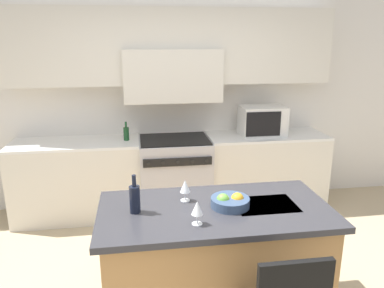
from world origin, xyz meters
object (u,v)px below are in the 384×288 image
(range_stove, at_px, (175,175))
(oil_bottle_on_counter, at_px, (126,133))
(wine_glass_far, at_px, (185,187))
(microwave, at_px, (262,121))
(wine_bottle, at_px, (135,198))
(wine_glass_near, at_px, (197,209))
(fruit_bowl, at_px, (230,202))

(range_stove, height_order, oil_bottle_on_counter, oil_bottle_on_counter)
(range_stove, xyz_separation_m, wine_glass_far, (-0.10, -1.73, 0.56))
(range_stove, height_order, microwave, microwave)
(range_stove, relative_size, wine_bottle, 3.35)
(wine_bottle, xyz_separation_m, wine_glass_far, (0.37, 0.14, 0.01))
(wine_glass_near, bearing_deg, microwave, 61.46)
(oil_bottle_on_counter, bearing_deg, wine_glass_near, -77.01)
(microwave, bearing_deg, wine_bottle, -129.40)
(wine_glass_near, relative_size, fruit_bowl, 0.58)
(microwave, xyz_separation_m, fruit_bowl, (-0.88, -1.89, -0.15))
(wine_glass_far, distance_m, fruit_bowl, 0.34)
(wine_glass_far, bearing_deg, range_stove, 86.63)
(wine_glass_near, height_order, fruit_bowl, wine_glass_near)
(microwave, bearing_deg, range_stove, -179.01)
(range_stove, bearing_deg, wine_glass_far, -93.37)
(range_stove, bearing_deg, oil_bottle_on_counter, 179.12)
(microwave, xyz_separation_m, wine_bottle, (-1.55, -1.88, -0.09))
(range_stove, xyz_separation_m, microwave, (1.08, 0.02, 0.64))
(range_stove, distance_m, wine_bottle, 2.00)
(range_stove, distance_m, wine_glass_near, 2.17)
(microwave, height_order, wine_bottle, microwave)
(microwave, distance_m, oil_bottle_on_counter, 1.64)
(microwave, xyz_separation_m, oil_bottle_on_counter, (-1.64, -0.01, -0.09))
(microwave, distance_m, wine_glass_near, 2.41)
(microwave, xyz_separation_m, wine_glass_near, (-1.15, -2.12, -0.08))
(wine_glass_near, bearing_deg, fruit_bowl, 39.34)
(microwave, xyz_separation_m, wine_glass_far, (-1.18, -1.75, -0.08))
(wine_bottle, height_order, fruit_bowl, wine_bottle)
(microwave, bearing_deg, wine_glass_far, -124.05)
(microwave, relative_size, oil_bottle_on_counter, 2.46)
(range_stove, bearing_deg, microwave, 0.99)
(range_stove, bearing_deg, wine_bottle, -104.10)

